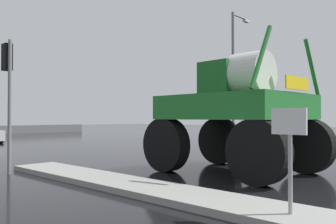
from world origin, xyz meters
TOP-DOWN VIEW (x-y plane):
  - ground_plane at (0.00, 18.00)m, footprint 120.00×120.00m
  - median_island at (-4.45, 4.99)m, footprint 1.40×10.37m
  - lane_arrow_sign at (-4.54, 1.01)m, footprint 0.07×0.60m
  - oversize_sprayer at (-0.54, 4.58)m, footprint 4.01×5.22m
  - traffic_signal_near_left at (-5.60, 9.61)m, footprint 0.24×0.54m
  - traffic_signal_near_right at (5.47, 9.62)m, footprint 0.24×0.54m
  - streetlight_near_right at (8.85, 10.63)m, footprint 1.93×0.24m

SIDE VIEW (x-z plane):
  - ground_plane at x=0.00m, z-range 0.00..0.00m
  - median_island at x=-4.45m, z-range 0.00..0.15m
  - lane_arrow_sign at x=-4.54m, z-range 0.48..2.22m
  - oversize_sprayer at x=-0.54m, z-range -0.17..3.97m
  - traffic_signal_near_right at x=5.47m, z-range 0.79..4.23m
  - traffic_signal_near_left at x=-5.60m, z-range 0.95..5.10m
  - streetlight_near_right at x=8.85m, z-range 0.46..8.85m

